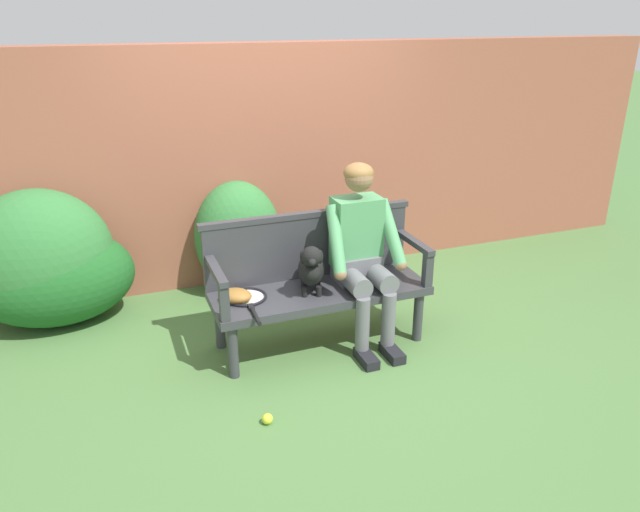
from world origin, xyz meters
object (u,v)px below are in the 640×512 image
garden_bench (320,296)px  person_seated (361,248)px  tennis_ball (267,419)px  baseball_glove (236,296)px  tennis_racket (247,299)px  dog_on_bench (311,268)px

garden_bench → person_seated: bearing=-3.2°
garden_bench → tennis_ball: (-0.62, -0.77, -0.35)m
person_seated → baseball_glove: bearing=178.4°
tennis_ball → person_seated: bearing=38.8°
tennis_racket → person_seated: bearing=-1.8°
garden_bench → tennis_ball: size_ratio=23.42×
person_seated → dog_on_bench: person_seated is taller
person_seated → tennis_ball: (-0.93, -0.75, -0.68)m
tennis_ball → baseball_glove: bearing=88.6°
dog_on_bench → tennis_racket: dog_on_bench is taller
garden_bench → person_seated: size_ratio=1.18×
garden_bench → baseball_glove: 0.61m
garden_bench → tennis_racket: size_ratio=2.73×
person_seated → baseball_glove: 0.94m
garden_bench → person_seated: (0.31, -0.02, 0.33)m
garden_bench → person_seated: 0.45m
baseball_glove → tennis_racket: bearing=39.0°
person_seated → garden_bench: bearing=176.8°
person_seated → baseball_glove: person_seated is taller
dog_on_bench → tennis_ball: dog_on_bench is taller
baseball_glove → garden_bench: bearing=37.6°
dog_on_bench → tennis_ball: bearing=-127.0°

